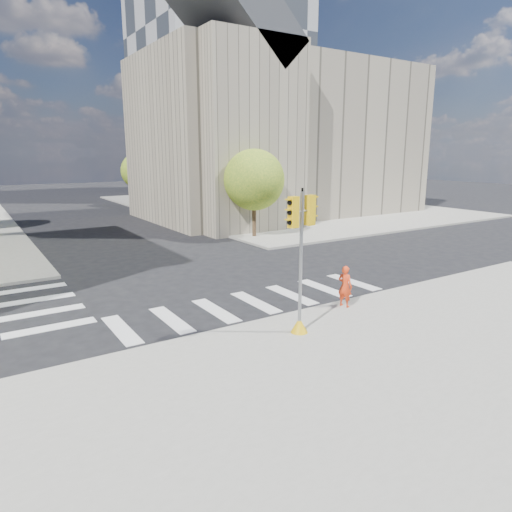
{
  "coord_description": "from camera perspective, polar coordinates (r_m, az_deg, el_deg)",
  "views": [
    {
      "loc": [
        -9.51,
        -16.69,
        5.87
      ],
      "look_at": [
        -0.52,
        -2.7,
        2.1
      ],
      "focal_mm": 32.0,
      "sensor_mm": 36.0,
      "label": 1
    }
  ],
  "objects": [
    {
      "name": "tree_re_mid",
      "position": [
        42.29,
        -9.16,
        10.56
      ],
      "size": [
        4.6,
        4.6,
        6.66
      ],
      "color": "#382616",
      "rests_on": "ground"
    },
    {
      "name": "office_tower",
      "position": [
        67.24,
        -4.77,
        20.54
      ],
      "size": [
        20.0,
        18.0,
        30.0
      ],
      "primitive_type": "cube",
      "color": "#9EA0A3",
      "rests_on": "ground"
    },
    {
      "name": "lamp_near",
      "position": [
        35.36,
        -3.08,
        10.67
      ],
      "size": [
        0.35,
        0.18,
        8.11
      ],
      "color": "black",
      "rests_on": "sidewalk_far_right"
    },
    {
      "name": "traffic_signal",
      "position": [
        14.53,
        5.58,
        -2.17
      ],
      "size": [
        1.08,
        0.56,
        4.68
      ],
      "rotation": [
        0.0,
        0.0,
        0.17
      ],
      "color": "#DCAA0B",
      "rests_on": "sidewalk_near"
    },
    {
      "name": "ground",
      "position": [
        20.09,
        -2.94,
        -4.23
      ],
      "size": [
        160.0,
        160.0,
        0.0
      ],
      "primitive_type": "plane",
      "color": "black",
      "rests_on": "ground"
    },
    {
      "name": "photographer",
      "position": [
        17.58,
        11.06,
        -3.73
      ],
      "size": [
        0.53,
        0.66,
        1.59
      ],
      "primitive_type": "imported",
      "rotation": [
        0.0,
        0.0,
        1.85
      ],
      "color": "red",
      "rests_on": "sidewalk_near"
    },
    {
      "name": "tree_re_far",
      "position": [
        53.51,
        -14.41,
        10.24
      ],
      "size": [
        4.0,
        4.0,
        5.88
      ],
      "color": "#382616",
      "rests_on": "ground"
    },
    {
      "name": "sidewalk_near",
      "position": [
        12.51,
        24.16,
        -16.05
      ],
      "size": [
        30.0,
        14.0,
        0.15
      ],
      "primitive_type": "cube",
      "color": "gray",
      "rests_on": "ground"
    },
    {
      "name": "tree_re_near",
      "position": [
        31.7,
        -0.23,
        9.49
      ],
      "size": [
        4.2,
        4.2,
        6.16
      ],
      "color": "#382616",
      "rests_on": "ground"
    },
    {
      "name": "lamp_far",
      "position": [
        48.02,
        -11.55,
        10.99
      ],
      "size": [
        0.35,
        0.18,
        8.11
      ],
      "color": "black",
      "rests_on": "sidewalk_far_right"
    },
    {
      "name": "civic_building",
      "position": [
        43.76,
        2.37,
        14.59
      ],
      "size": [
        26.0,
        16.0,
        19.39
      ],
      "color": "gray",
      "rests_on": "ground"
    },
    {
      "name": "sidewalk_far_right",
      "position": [
        52.22,
        1.92,
        6.4
      ],
      "size": [
        28.0,
        40.0,
        0.15
      ],
      "primitive_type": "cube",
      "color": "gray",
      "rests_on": "ground"
    }
  ]
}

